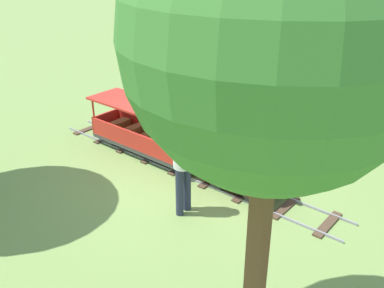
{
  "coord_description": "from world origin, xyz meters",
  "views": [
    {
      "loc": [
        5.36,
        4.45,
        3.83
      ],
      "look_at": [
        0.0,
        0.0,
        0.55
      ],
      "focal_mm": 39.99,
      "sensor_mm": 36.0,
      "label": 1
    }
  ],
  "objects_px": {
    "locomotive": "(238,164)",
    "park_bench": "(227,95)",
    "passenger_car": "(149,135)",
    "conductor_person": "(183,158)",
    "oak_tree_far": "(275,41)"
  },
  "relations": [
    {
      "from": "locomotive",
      "to": "park_bench",
      "type": "distance_m",
      "value": 3.74
    },
    {
      "from": "locomotive",
      "to": "passenger_car",
      "type": "bearing_deg",
      "value": -90.0
    },
    {
      "from": "locomotive",
      "to": "passenger_car",
      "type": "distance_m",
      "value": 2.1
    },
    {
      "from": "locomotive",
      "to": "conductor_person",
      "type": "relative_size",
      "value": 0.89
    },
    {
      "from": "conductor_person",
      "to": "park_bench",
      "type": "distance_m",
      "value": 4.58
    },
    {
      "from": "passenger_car",
      "to": "oak_tree_far",
      "type": "xyz_separation_m",
      "value": [
        2.59,
        4.02,
        2.77
      ]
    },
    {
      "from": "conductor_person",
      "to": "oak_tree_far",
      "type": "height_order",
      "value": "oak_tree_far"
    },
    {
      "from": "locomotive",
      "to": "oak_tree_far",
      "type": "bearing_deg",
      "value": 36.6
    },
    {
      "from": "passenger_car",
      "to": "park_bench",
      "type": "height_order",
      "value": "passenger_car"
    },
    {
      "from": "locomotive",
      "to": "park_bench",
      "type": "xyz_separation_m",
      "value": [
        -2.95,
        -2.31,
        -0.07
      ]
    },
    {
      "from": "locomotive",
      "to": "oak_tree_far",
      "type": "xyz_separation_m",
      "value": [
        2.59,
        1.92,
        2.71
      ]
    },
    {
      "from": "conductor_person",
      "to": "locomotive",
      "type": "bearing_deg",
      "value": 167.19
    },
    {
      "from": "passenger_car",
      "to": "oak_tree_far",
      "type": "relative_size",
      "value": 0.62
    },
    {
      "from": "locomotive",
      "to": "oak_tree_far",
      "type": "relative_size",
      "value": 0.33
    },
    {
      "from": "conductor_person",
      "to": "passenger_car",
      "type": "bearing_deg",
      "value": -120.98
    }
  ]
}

